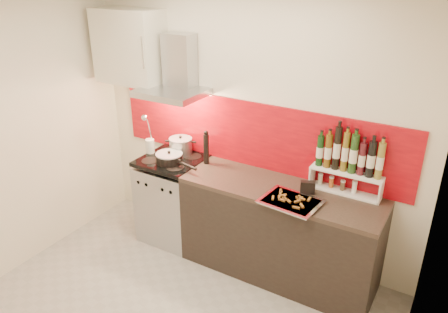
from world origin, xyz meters
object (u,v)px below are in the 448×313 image
Objects in this scene: counter at (279,231)px; pepper_mill at (206,148)px; baking_tray at (291,201)px; stock_pot at (181,146)px; saute_pan at (170,158)px; range_stove at (174,199)px.

pepper_mill reaches higher than counter.
pepper_mill is 1.07m from baking_tray.
pepper_mill is at bearing 163.83° from baking_tray.
saute_pan is at bearing -82.83° from stock_pot.
baking_tray is (1.02, -0.29, -0.15)m from pepper_mill.
saute_pan is (-1.16, -0.09, 0.51)m from counter.
range_stove is 2.65× the size of pepper_mill.
counter is at bearing -6.71° from stock_pot.
saute_pan is 1.01× the size of baking_tray.
stock_pot is at bearing 97.17° from saute_pan.
range_stove is 0.51× the size of counter.
pepper_mill is at bearing -6.72° from stock_pot.
pepper_mill reaches higher than saute_pan.
stock_pot is 1.40m from baking_tray.
stock_pot reaches higher than range_stove.
saute_pan is 1.33m from baking_tray.
baking_tray is at bearing -49.44° from counter.
range_stove is at bearing 117.53° from saute_pan.
counter is 7.64× the size of stock_pot.
range_stove is at bearing 172.09° from baking_tray.
counter is 1.31m from stock_pot.
pepper_mill is at bearing 173.29° from counter.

